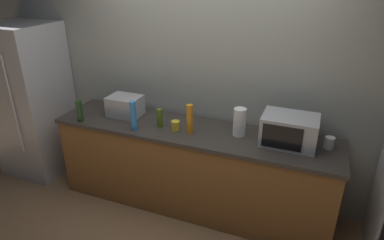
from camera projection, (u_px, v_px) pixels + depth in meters
name	position (u px, v px, depth m)	size (l,w,h in m)	color
ground_plane	(177.00, 227.00, 3.34)	(8.00, 8.00, 0.00)	#93704C
back_wall	(207.00, 74.00, 3.46)	(6.40, 0.10, 2.70)	#9EA399
counter_run	(192.00, 168.00, 3.48)	(2.84, 0.64, 0.90)	brown
refrigerator	(31.00, 101.00, 3.99)	(0.72, 0.73, 1.80)	#B7BABF
microwave	(289.00, 130.00, 2.98)	(0.48, 0.35, 0.27)	#B7BABF
toaster_oven	(125.00, 106.00, 3.57)	(0.34, 0.26, 0.21)	#B7BABF
paper_towel_roll	(240.00, 122.00, 3.13)	(0.12, 0.12, 0.27)	white
bottle_wine	(80.00, 111.00, 3.43)	(0.06, 0.06, 0.22)	#1E3F19
bottle_dish_soap	(190.00, 119.00, 3.16)	(0.06, 0.06, 0.29)	orange
bottle_spray_cleaner	(133.00, 116.00, 3.24)	(0.06, 0.06, 0.29)	#338CE5
bottle_olive_oil	(160.00, 118.00, 3.32)	(0.06, 0.06, 0.19)	#4C6B19
mug_yellow	(175.00, 126.00, 3.27)	(0.08, 0.08, 0.09)	yellow
mug_white	(329.00, 143.00, 2.93)	(0.09, 0.09, 0.11)	white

